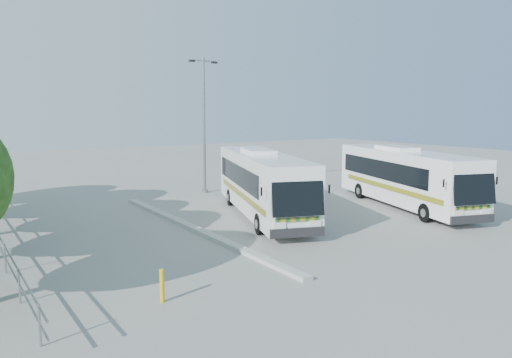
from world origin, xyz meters
TOP-DOWN VIEW (x-y plane):
  - ground at (0.00, 0.00)m, footprint 100.00×100.00m
  - kerb_divider at (-2.30, 2.00)m, footprint 0.40×16.00m
  - coach_main at (1.82, 2.67)m, footprint 5.78×11.23m
  - coach_adjacent at (9.52, 0.38)m, footprint 5.39×11.17m
  - lamppost at (2.67, 10.50)m, footprint 2.06×0.47m
  - bollard at (-6.70, -5.06)m, footprint 0.13×0.13m

SIDE VIEW (x-z plane):
  - ground at x=0.00m, z-range 0.00..0.00m
  - kerb_divider at x=-2.30m, z-range 0.00..0.15m
  - bollard at x=-6.70m, z-range 0.00..0.94m
  - coach_adjacent at x=9.52m, z-range 0.15..3.21m
  - coach_main at x=1.82m, z-range 0.15..3.24m
  - lamppost at x=2.67m, z-range 0.44..8.85m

